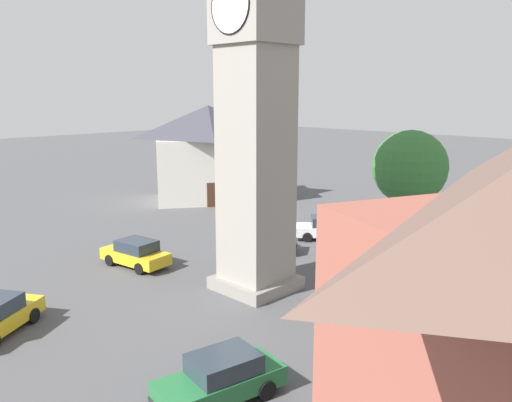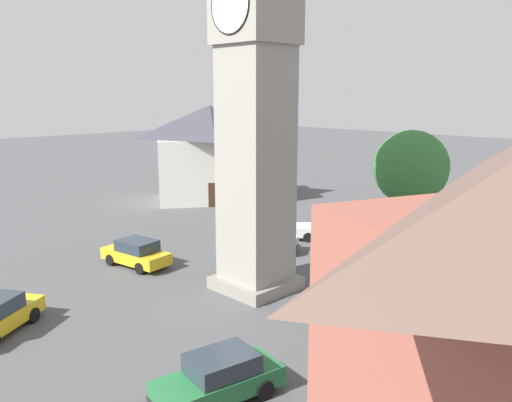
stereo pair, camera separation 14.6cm
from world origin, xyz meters
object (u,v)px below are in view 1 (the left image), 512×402
Objects in this scene: car_white_side at (136,253)px; pedestrian at (328,249)px; clock_tower at (256,30)px; car_blue_kerb at (221,378)px; car_red_corner at (325,228)px; car_black_far at (262,240)px; building_terrace_right at (209,152)px; tree at (410,168)px.

pedestrian is (7.72, 7.50, 0.25)m from car_white_side.
clock_tower is 15.09m from car_blue_kerb.
car_black_far is (-1.01, -5.08, 0.00)m from car_red_corner.
car_blue_kerb is at bearing -50.63° from car_black_far.
car_blue_kerb is at bearing -39.65° from building_terrace_right.
building_terrace_right is (-18.55, 12.71, -7.99)m from clock_tower.
car_black_far is at bearing -129.17° from tree.
car_blue_kerb is at bearing -66.97° from pedestrian.
building_terrace_right is at bearing 145.58° from clock_tower.
pedestrian reaches higher than car_black_far.
tree is (4.78, 2.03, 4.32)m from car_red_corner.
car_white_side is 2.57× the size of pedestrian.
car_red_corner is at bearing 117.50° from car_blue_kerb.
car_white_side is 7.61m from car_black_far.
car_red_corner is 0.95× the size of car_black_far.
clock_tower is 13.86m from tree.
tree is at bearing 57.53° from car_white_side.
car_black_far is at bearing -101.23° from car_red_corner.
clock_tower is at bearing 18.28° from car_white_side.
car_red_corner is at bearing -11.15° from building_terrace_right.
pedestrian is at bearing 83.86° from clock_tower.
pedestrian reaches higher than car_blue_kerb.
car_white_side is 10.77m from pedestrian.
building_terrace_right is (-20.32, 1.04, -0.72)m from tree.
car_red_corner is at bearing 107.35° from clock_tower.
clock_tower is 15.37m from car_red_corner.
car_white_side is at bearing 158.23° from car_blue_kerb.
pedestrian is at bearing -21.63° from building_terrace_right.
car_blue_kerb is 1.00× the size of car_black_far.
car_blue_kerb is 19.46m from car_red_corner.
clock_tower is 4.87× the size of car_white_side.
car_black_far is at bearing 131.38° from clock_tower.
car_blue_kerb is 32.06m from building_terrace_right.
tree reaches higher than pedestrian.
car_white_side is (-4.15, -12.02, 0.00)m from car_red_corner.
pedestrian is 20.82m from building_terrace_right.
car_blue_kerb is 1.05× the size of car_red_corner.
car_blue_kerb is 15.76m from car_black_far.
car_blue_kerb is 2.58× the size of pedestrian.
clock_tower reaches higher than car_red_corner.
car_white_side is at bearing -135.82° from pedestrian.
car_white_side is 0.36× the size of building_terrace_right.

